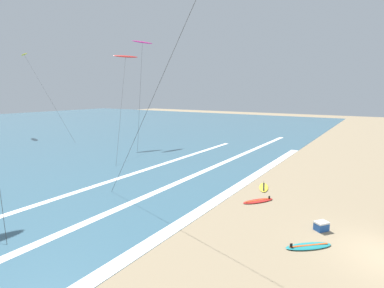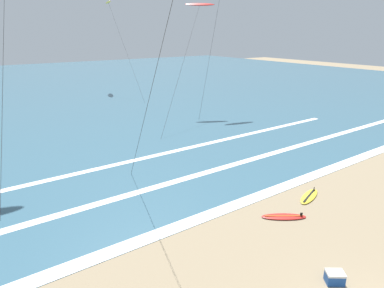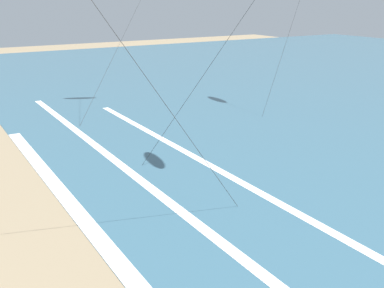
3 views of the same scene
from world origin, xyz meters
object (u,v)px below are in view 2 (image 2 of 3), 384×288
Objects in this scene: surfboard_foreground_flat at (309,196)px; kite_red_low_near at (200,5)px; surfboard_left_pile at (284,217)px; kite_yellow_high_left at (108,3)px; cooler_box at (335,277)px.

kite_red_low_near is at bearing 67.98° from surfboard_foreground_flat.
kite_yellow_high_left reaches higher than surfboard_left_pile.
surfboard_foreground_flat is (2.73, 0.61, 0.00)m from surfboard_left_pile.
cooler_box is at bearing -136.31° from surfboard_foreground_flat.
cooler_box is at bearing -117.29° from kite_red_low_near.
cooler_box is (-13.48, -26.13, -10.76)m from kite_red_low_near.
surfboard_left_pile and surfboard_foreground_flat have the same top height.
surfboard_left_pile is 2.80m from surfboard_foreground_flat.
kite_yellow_high_left reaches higher than cooler_box.
kite_yellow_high_left reaches higher than surfboard_foreground_flat.
kite_red_low_near reaches higher than surfboard_foreground_flat.
kite_yellow_high_left is at bearing 77.28° from surfboard_left_pile.
surfboard_left_pile is at bearing -102.72° from kite_yellow_high_left.
surfboard_left_pile is 4.42m from cooler_box.
kite_red_low_near is 0.73× the size of kite_yellow_high_left.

